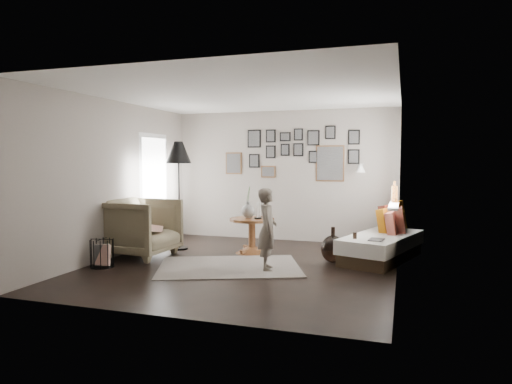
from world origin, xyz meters
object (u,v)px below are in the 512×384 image
(daybed, at_px, (382,242))
(demijohn_small, at_px, (355,253))
(armchair, at_px, (141,228))
(pedestal_table, at_px, (252,237))
(child, at_px, (267,229))
(demijohn_large, at_px, (333,249))
(vase, at_px, (248,208))
(floor_lamp, at_px, (179,157))
(magazine_basket, at_px, (102,253))

(daybed, relative_size, demijohn_small, 3.86)
(armchair, bearing_deg, pedestal_table, -60.61)
(armchair, distance_m, demijohn_small, 3.51)
(daybed, xyz_separation_m, child, (-1.57, -1.28, 0.32))
(daybed, bearing_deg, demijohn_small, -102.51)
(pedestal_table, xyz_separation_m, demijohn_large, (1.45, -0.31, -0.06))
(daybed, distance_m, child, 2.05)
(vase, relative_size, floor_lamp, 0.28)
(demijohn_small, xyz_separation_m, child, (-1.19, -0.66, 0.41))
(armchair, height_order, child, child)
(armchair, relative_size, floor_lamp, 0.55)
(demijohn_large, height_order, demijohn_small, demijohn_large)
(daybed, distance_m, magazine_basket, 4.42)
(pedestal_table, distance_m, child, 1.29)
(floor_lamp, xyz_separation_m, magazine_basket, (-0.46, -1.61, -1.47))
(magazine_basket, bearing_deg, demijohn_small, 19.08)
(daybed, height_order, floor_lamp, floor_lamp)
(daybed, distance_m, floor_lamp, 3.81)
(armchair, bearing_deg, floor_lamp, -19.56)
(daybed, xyz_separation_m, demijohn_small, (-0.37, -0.62, -0.09))
(child, bearing_deg, magazine_basket, 85.86)
(floor_lamp, xyz_separation_m, demijohn_large, (2.81, -0.24, -1.46))
(vase, distance_m, armchair, 1.83)
(vase, relative_size, daybed, 0.28)
(pedestal_table, xyz_separation_m, floor_lamp, (-1.36, -0.07, 1.40))
(child, bearing_deg, pedestal_table, 11.16)
(vase, height_order, magazine_basket, vase)
(armchair, bearing_deg, demijohn_small, -80.42)
(floor_lamp, distance_m, demijohn_small, 3.51)
(floor_lamp, relative_size, demijohn_small, 3.78)
(child, bearing_deg, daybed, -68.65)
(pedestal_table, distance_m, floor_lamp, 1.95)
(armchair, bearing_deg, daybed, -72.12)
(magazine_basket, bearing_deg, armchair, 80.09)
(magazine_basket, bearing_deg, vase, 44.33)
(vase, height_order, demijohn_large, vase)
(demijohn_large, xyz_separation_m, child, (-0.84, -0.78, 0.38))
(vase, bearing_deg, child, -58.28)
(daybed, relative_size, demijohn_large, 3.51)
(armchair, bearing_deg, vase, -58.92)
(armchair, bearing_deg, child, -93.43)
(vase, relative_size, demijohn_small, 1.07)
(demijohn_large, xyz_separation_m, demijohn_small, (0.35, -0.12, -0.02))
(vase, height_order, floor_lamp, floor_lamp)
(daybed, distance_m, demijohn_small, 0.73)
(vase, height_order, child, child)
(daybed, bearing_deg, vase, -157.35)
(armchair, relative_size, child, 0.88)
(demijohn_small, bearing_deg, pedestal_table, 166.52)
(magazine_basket, height_order, child, child)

